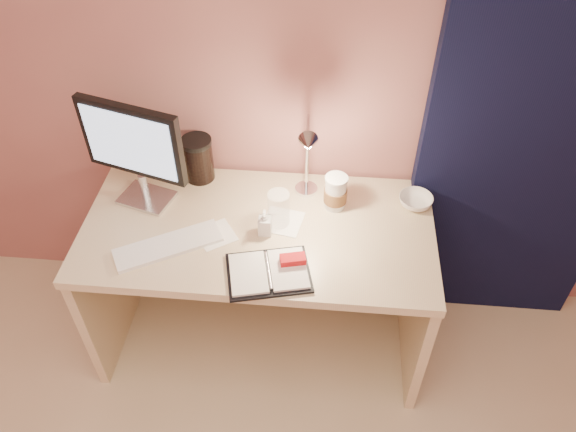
# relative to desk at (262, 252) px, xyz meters

# --- Properties ---
(room) EXTENTS (3.50, 3.50, 3.50)m
(room) POSITION_rel_desk_xyz_m (0.95, 0.24, 0.63)
(room) COLOR #C6B28E
(room) RESTS_ON ground
(desk) EXTENTS (1.40, 0.70, 0.73)m
(desk) POSITION_rel_desk_xyz_m (0.00, 0.00, 0.00)
(desk) COLOR beige
(desk) RESTS_ON ground
(monitor) EXTENTS (0.42, 0.21, 0.46)m
(monitor) POSITION_rel_desk_xyz_m (-0.48, 0.05, 0.50)
(monitor) COLOR silver
(monitor) RESTS_ON desk
(keyboard) EXTENTS (0.41, 0.31, 0.02)m
(keyboard) POSITION_rel_desk_xyz_m (-0.33, -0.21, 0.23)
(keyboard) COLOR white
(keyboard) RESTS_ON desk
(planner) EXTENTS (0.34, 0.29, 0.05)m
(planner) POSITION_rel_desk_xyz_m (0.08, -0.31, 0.24)
(planner) COLOR black
(planner) RESTS_ON desk
(paper_a) EXTENTS (0.19, 0.19, 0.00)m
(paper_a) POSITION_rel_desk_xyz_m (-0.16, -0.13, 0.23)
(paper_a) COLOR white
(paper_a) RESTS_ON desk
(paper_b) EXTENTS (0.18, 0.18, 0.00)m
(paper_b) POSITION_rel_desk_xyz_m (0.10, -0.03, 0.23)
(paper_b) COLOR white
(paper_b) RESTS_ON desk
(coffee_cup) EXTENTS (0.09, 0.09, 0.15)m
(coffee_cup) POSITION_rel_desk_xyz_m (0.30, 0.08, 0.30)
(coffee_cup) COLOR silver
(coffee_cup) RESTS_ON desk
(clear_cup) EXTENTS (0.09, 0.09, 0.15)m
(clear_cup) POSITION_rel_desk_xyz_m (0.08, -0.04, 0.30)
(clear_cup) COLOR white
(clear_cup) RESTS_ON desk
(bowl) EXTENTS (0.17, 0.17, 0.04)m
(bowl) POSITION_rel_desk_xyz_m (0.63, 0.12, 0.25)
(bowl) COLOR white
(bowl) RESTS_ON desk
(lotion_bottle) EXTENTS (0.05, 0.05, 0.11)m
(lotion_bottle) POSITION_rel_desk_xyz_m (0.03, -0.10, 0.28)
(lotion_bottle) COLOR silver
(lotion_bottle) RESTS_ON desk
(dark_jar) EXTENTS (0.13, 0.13, 0.18)m
(dark_jar) POSITION_rel_desk_xyz_m (-0.29, 0.21, 0.31)
(dark_jar) COLOR black
(dark_jar) RESTS_ON desk
(desk_lamp) EXTENTS (0.10, 0.25, 0.40)m
(desk_lamp) POSITION_rel_desk_xyz_m (0.17, 0.06, 0.48)
(desk_lamp) COLOR silver
(desk_lamp) RESTS_ON desk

